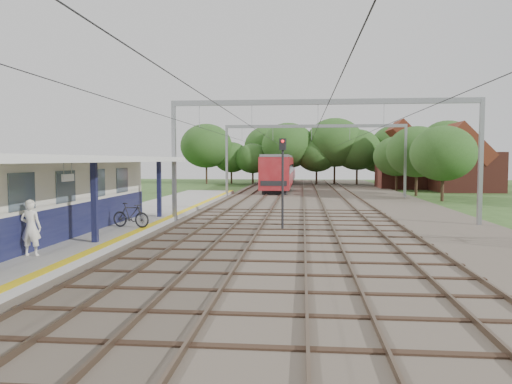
{
  "coord_description": "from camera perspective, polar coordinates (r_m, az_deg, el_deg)",
  "views": [
    {
      "loc": [
        2.37,
        -13.12,
        3.64
      ],
      "look_at": [
        -0.57,
        18.29,
        1.6
      ],
      "focal_mm": 35.0,
      "sensor_mm": 36.0,
      "label": 1
    }
  ],
  "objects": [
    {
      "name": "canopy",
      "position": [
        21.64,
        -22.63,
        3.43
      ],
      "size": [
        6.4,
        20.0,
        3.44
      ],
      "color": "#111437",
      "rests_on": "platform"
    },
    {
      "name": "bicycle",
      "position": [
        25.01,
        -14.11,
        -2.59
      ],
      "size": [
        2.07,
        1.01,
        1.2
      ],
      "primitive_type": "imported",
      "rotation": [
        0.0,
        0.0,
        1.34
      ],
      "color": "black",
      "rests_on": "platform"
    },
    {
      "name": "station_building",
      "position": [
        23.1,
        -23.8,
        -0.57
      ],
      "size": [
        3.41,
        18.0,
        3.4
      ],
      "color": "beige",
      "rests_on": "platform"
    },
    {
      "name": "ground",
      "position": [
        13.82,
        -4.8,
        -11.59
      ],
      "size": [
        160.0,
        160.0,
        0.0
      ],
      "primitive_type": "plane",
      "color": "#2D4C1E",
      "rests_on": "ground"
    },
    {
      "name": "house_far",
      "position": [
        66.53,
        17.2,
        3.19
      ],
      "size": [
        8.0,
        6.12,
        8.66
      ],
      "color": "brown",
      "rests_on": "ground"
    },
    {
      "name": "ballast_bed",
      "position": [
        43.3,
        7.49,
        -1.09
      ],
      "size": [
        18.0,
        90.0,
        0.1
      ],
      "primitive_type": "cube",
      "color": "#473D33",
      "rests_on": "ground"
    },
    {
      "name": "person",
      "position": [
        18.73,
        -24.35,
        -3.74
      ],
      "size": [
        0.73,
        0.5,
        1.94
      ],
      "primitive_type": "imported",
      "rotation": [
        0.0,
        0.0,
        3.19
      ],
      "color": "silver",
      "rests_on": "platform"
    },
    {
      "name": "tree_band",
      "position": [
        70.27,
        6.57,
        4.72
      ],
      "size": [
        31.72,
        30.88,
        8.82
      ],
      "color": "#382619",
      "rests_on": "ground"
    },
    {
      "name": "train",
      "position": [
        69.03,
        2.97,
        2.56
      ],
      "size": [
        3.13,
        38.94,
        4.09
      ],
      "color": "black",
      "rests_on": "ballast_bed"
    },
    {
      "name": "rail_tracks",
      "position": [
        43.27,
        4.18,
        -0.9
      ],
      "size": [
        11.8,
        88.0,
        0.15
      ],
      "color": "brown",
      "rests_on": "ballast_bed"
    },
    {
      "name": "platform",
      "position": [
        29.07,
        -14.56,
        -3.27
      ],
      "size": [
        5.0,
        52.0,
        0.35
      ],
      "primitive_type": "cube",
      "color": "gray",
      "rests_on": "ground"
    },
    {
      "name": "catenary_system",
      "position": [
        38.46,
        6.91,
        6.46
      ],
      "size": [
        17.22,
        88.0,
        7.0
      ],
      "color": "gray",
      "rests_on": "ground"
    },
    {
      "name": "signal_post",
      "position": [
        25.52,
        3.06,
        2.41
      ],
      "size": [
        0.36,
        0.31,
        4.73
      ],
      "rotation": [
        0.0,
        0.0,
        -0.23
      ],
      "color": "black",
      "rests_on": "ground"
    },
    {
      "name": "house_near",
      "position": [
        61.99,
        22.87,
        2.81
      ],
      "size": [
        7.0,
        6.12,
        7.89
      ],
      "color": "brown",
      "rests_on": "ground"
    },
    {
      "name": "yellow_stripe",
      "position": [
        28.36,
        -10.28,
        -3.01
      ],
      "size": [
        0.45,
        52.0,
        0.01
      ],
      "primitive_type": "cube",
      "color": "yellow",
      "rests_on": "platform"
    }
  ]
}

